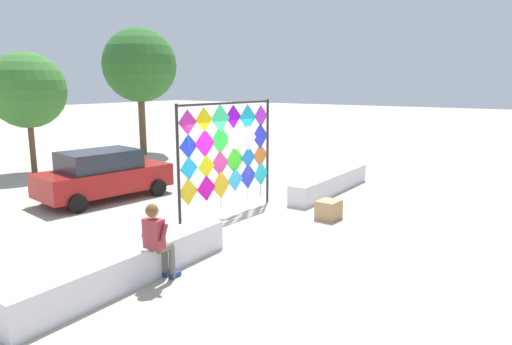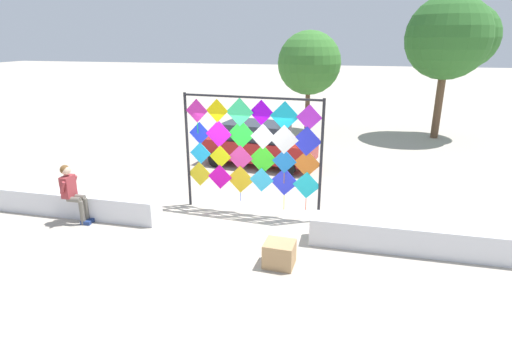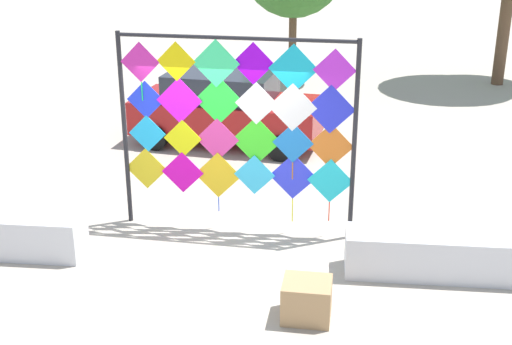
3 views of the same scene
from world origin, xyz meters
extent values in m
plane|color=#ADA393|center=(0.00, 0.00, 0.00)|extent=(120.00, 120.00, 0.00)
cube|color=silver|center=(-4.10, -0.50, 0.30)|extent=(4.51, 0.59, 0.60)
cube|color=silver|center=(4.10, -0.50, 0.30)|extent=(4.51, 0.59, 0.60)
cylinder|color=#232328|center=(-1.50, 0.76, 1.50)|extent=(0.07, 0.07, 2.99)
cylinder|color=#232328|center=(1.93, 0.52, 1.50)|extent=(0.07, 0.07, 2.99)
cylinder|color=#232328|center=(0.21, 0.64, 2.94)|extent=(3.44, 0.29, 0.06)
cube|color=yellow|center=(-1.20, 0.75, 0.90)|extent=(0.66, 0.06, 0.66)
cube|color=#D60AAC|center=(-0.62, 0.67, 0.88)|extent=(0.66, 0.06, 0.66)
cube|color=yellow|center=(-0.07, 0.65, 0.87)|extent=(0.72, 0.06, 0.72)
cylinder|color=blue|center=(-0.07, 0.66, 0.39)|extent=(0.02, 0.02, 0.24)
cube|color=#34C2F6|center=(0.49, 0.61, 0.91)|extent=(0.62, 0.05, 0.62)
cube|color=#2E3AF5|center=(1.06, 0.60, 0.92)|extent=(0.71, 0.06, 0.71)
cylinder|color=yellow|center=(1.06, 0.61, 0.37)|extent=(0.02, 0.02, 0.38)
cube|color=#20CDDF|center=(1.61, 0.54, 0.89)|extent=(0.68, 0.06, 0.68)
cylinder|color=red|center=(1.61, 0.55, 0.40)|extent=(0.02, 0.02, 0.31)
cube|color=#1CB2F7|center=(-1.15, 0.75, 1.46)|extent=(0.58, 0.05, 0.58)
cube|color=yellow|center=(-0.60, 0.68, 1.42)|extent=(0.58, 0.05, 0.58)
cylinder|color=#1619E5|center=(-0.60, 0.69, 1.01)|extent=(0.02, 0.02, 0.24)
cube|color=#DC3792|center=(-0.07, 0.67, 1.43)|extent=(0.66, 0.06, 0.66)
cube|color=#39E325|center=(0.51, 0.64, 1.44)|extent=(0.74, 0.06, 0.74)
cube|color=blue|center=(1.05, 0.58, 1.45)|extent=(0.60, 0.05, 0.61)
cylinder|color=orange|center=(1.05, 0.59, 1.01)|extent=(0.02, 0.02, 0.27)
cube|color=orange|center=(1.60, 0.55, 1.43)|extent=(0.67, 0.06, 0.67)
cylinder|color=#1692E5|center=(1.60, 0.56, 0.94)|extent=(0.02, 0.02, 0.30)
cube|color=#1D37F7|center=(-1.15, 0.75, 1.98)|extent=(0.58, 0.05, 0.58)
cube|color=#E816F1|center=(-0.63, 0.69, 2.00)|extent=(0.69, 0.06, 0.69)
cube|color=#27F43B|center=(-0.04, 0.67, 2.03)|extent=(0.72, 0.06, 0.72)
cylinder|color=#E516D1|center=(-0.04, 0.68, 1.53)|extent=(0.02, 0.02, 0.28)
cube|color=white|center=(0.51, 0.62, 2.02)|extent=(0.63, 0.05, 0.63)
cube|color=white|center=(1.04, 0.57, 1.98)|extent=(0.70, 0.06, 0.71)
cube|color=#252FDC|center=(1.58, 0.54, 1.98)|extent=(0.71, 0.06, 0.71)
cube|color=#D026A0|center=(-1.19, 0.72, 2.56)|extent=(0.59, 0.05, 0.59)
cylinder|color=#16E550|center=(-1.19, 0.73, 2.12)|extent=(0.02, 0.02, 0.28)
cube|color=yellow|center=(-0.65, 0.68, 2.58)|extent=(0.58, 0.05, 0.58)
cube|color=#3DF995|center=(-0.07, 0.64, 2.58)|extent=(0.69, 0.06, 0.69)
cube|color=#9606F6|center=(0.47, 0.64, 2.59)|extent=(0.61, 0.05, 0.61)
cylinder|color=#69E516|center=(0.47, 0.65, 2.18)|extent=(0.02, 0.02, 0.21)
cube|color=#14B9DB|center=(1.04, 0.58, 2.54)|extent=(0.71, 0.06, 0.71)
cylinder|color=red|center=(1.04, 0.59, 2.03)|extent=(0.02, 0.02, 0.30)
cube|color=#BE29DE|center=(1.61, 0.54, 2.54)|extent=(0.61, 0.05, 0.61)
cylinder|color=#666056|center=(-3.55, -0.99, 0.30)|extent=(0.11, 0.11, 0.60)
cylinder|color=#666056|center=(-3.71, -1.00, 0.63)|extent=(0.33, 0.14, 0.13)
cube|color=navy|center=(-3.49, -0.99, 0.04)|extent=(0.24, 0.11, 0.09)
cylinder|color=#666056|center=(-3.55, -0.82, 0.30)|extent=(0.11, 0.11, 0.60)
cylinder|color=#666056|center=(-3.72, -0.83, 0.63)|extent=(0.33, 0.14, 0.13)
cube|color=navy|center=(-3.49, -0.82, 0.04)|extent=(0.24, 0.11, 0.09)
cube|color=#993338|center=(-3.88, -0.92, 0.92)|extent=(0.21, 0.36, 0.52)
sphere|color=#DBB293|center=(-3.88, -0.92, 1.32)|extent=(0.22, 0.22, 0.22)
sphere|color=brown|center=(-3.90, -0.92, 1.34)|extent=(0.22, 0.22, 0.22)
cylinder|color=#993338|center=(-3.85, -1.14, 0.97)|extent=(0.18, 0.09, 0.31)
cylinder|color=#993338|center=(-3.87, -0.69, 0.97)|extent=(0.18, 0.09, 0.31)
cube|color=maroon|center=(-0.51, 4.75, 0.60)|extent=(4.04, 2.19, 0.69)
cube|color=#282D38|center=(-0.65, 4.77, 1.22)|extent=(2.34, 1.75, 0.55)
cylinder|color=black|center=(0.90, 5.37, 0.26)|extent=(0.54, 0.27, 0.51)
cylinder|color=black|center=(0.66, 3.75, 0.26)|extent=(0.54, 0.27, 0.51)
cylinder|color=black|center=(-1.68, 5.75, 0.26)|extent=(0.54, 0.27, 0.51)
cylinder|color=black|center=(-1.92, 4.13, 0.26)|extent=(0.54, 0.27, 0.51)
cube|color=tan|center=(1.37, -1.72, 0.25)|extent=(0.61, 0.55, 0.49)
cylinder|color=brown|center=(0.51, 10.34, 1.17)|extent=(0.21, 0.21, 2.33)
sphere|color=#38752D|center=(0.51, 10.34, 3.19)|extent=(2.85, 2.85, 2.85)
sphere|color=#38752D|center=(0.39, 10.64, 3.42)|extent=(1.46, 1.46, 1.46)
sphere|color=#38752D|center=(0.64, 10.69, 3.15)|extent=(1.62, 1.62, 1.62)
cylinder|color=brown|center=(6.22, 10.51, 1.62)|extent=(0.32, 0.32, 3.24)
sphere|color=#2D6628|center=(6.22, 10.51, 4.28)|extent=(3.47, 3.47, 3.47)
sphere|color=#2D6628|center=(7.00, 10.98, 4.31)|extent=(2.74, 2.74, 2.74)
camera|label=1|loc=(-9.06, -6.55, 3.45)|focal=32.11mm
camera|label=2|loc=(2.55, -8.69, 4.28)|focal=28.53mm
camera|label=3|loc=(1.51, -8.93, 4.69)|focal=48.54mm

